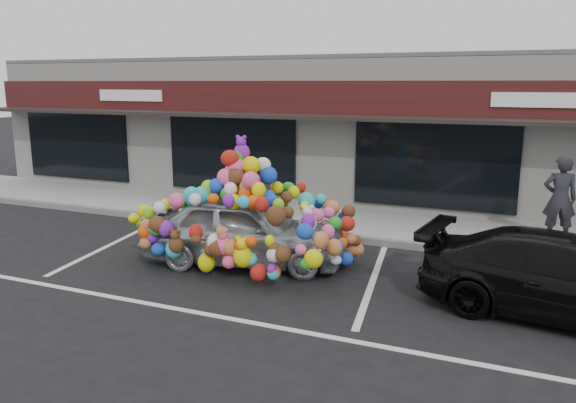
% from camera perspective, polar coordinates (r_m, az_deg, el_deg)
% --- Properties ---
extents(ground, '(90.00, 90.00, 0.00)m').
position_cam_1_polar(ground, '(11.27, -5.65, -6.44)').
color(ground, black).
rests_on(ground, ground).
extents(shop_building, '(24.00, 7.20, 4.31)m').
position_cam_1_polar(shop_building, '(18.59, 6.89, 7.63)').
color(shop_building, white).
rests_on(shop_building, ground).
extents(sidewalk, '(26.00, 3.00, 0.15)m').
position_cam_1_polar(sidewalk, '(14.74, 1.82, -1.65)').
color(sidewalk, gray).
rests_on(sidewalk, ground).
extents(kerb, '(26.00, 0.18, 0.16)m').
position_cam_1_polar(kerb, '(13.40, -0.52, -3.05)').
color(kerb, slate).
rests_on(kerb, ground).
extents(parking_stripe_left, '(0.73, 4.37, 0.01)m').
position_cam_1_polar(parking_stripe_left, '(13.20, -17.54, -4.18)').
color(parking_stripe_left, silver).
rests_on(parking_stripe_left, ground).
extents(parking_stripe_mid, '(0.73, 4.37, 0.01)m').
position_cam_1_polar(parking_stripe_mid, '(10.47, 8.61, -7.97)').
color(parking_stripe_mid, silver).
rests_on(parking_stripe_mid, ground).
extents(lane_line, '(14.00, 0.12, 0.01)m').
position_cam_1_polar(lane_line, '(8.52, -1.14, -12.65)').
color(lane_line, silver).
rests_on(lane_line, ground).
extents(toy_car, '(2.95, 4.61, 2.52)m').
position_cam_1_polar(toy_car, '(11.12, -4.43, -2.10)').
color(toy_car, gray).
rests_on(toy_car, ground).
extents(black_sedan, '(2.39, 4.63, 1.28)m').
position_cam_1_polar(black_sedan, '(9.59, 26.58, -7.00)').
color(black_sedan, black).
rests_on(black_sedan, ground).
extents(pedestrian_a, '(0.75, 0.55, 1.89)m').
position_cam_1_polar(pedestrian_a, '(13.44, 25.89, 0.25)').
color(pedestrian_a, black).
rests_on(pedestrian_a, sidewalk).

